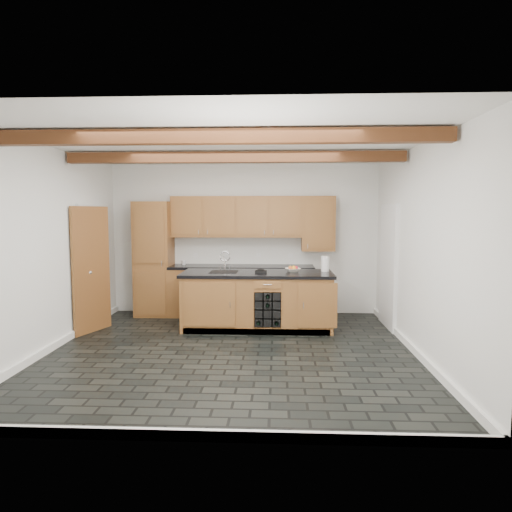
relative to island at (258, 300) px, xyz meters
The scene contains 10 objects.
ground 1.40m from the island, 103.42° to the right, with size 5.00×5.00×0.00m, color black.
room_shell 1.36m from the island, 117.44° to the right, with size 5.01×5.00×5.00m.
back_cabinetry 1.28m from the island, 125.62° to the left, with size 3.65×0.62×2.20m.
island is the anchor object (origin of this frame).
faucet 0.75m from the island, behind, with size 0.45×0.40×0.34m.
kitchen_scale 0.50m from the island, 43.59° to the right, with size 0.19×0.12×0.05m.
fruit_bowl 0.77m from the island, ahead, with size 0.25×0.25×0.06m, color white.
fruit_cluster 0.79m from the island, ahead, with size 0.16×0.17×0.07m.
paper_towel 1.27m from the island, ahead, with size 0.13×0.13×0.25m, color white.
mug 1.80m from the island, 145.39° to the left, with size 0.10×0.10×0.09m, color white.
Camera 1 is at (0.62, -6.10, 1.90)m, focal length 32.00 mm.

